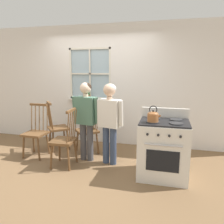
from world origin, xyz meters
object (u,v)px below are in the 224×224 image
object	(u,v)px
kettle	(153,116)
potted_plant	(88,95)
person_elderly_left	(86,114)
chair_near_wall	(64,141)
chair_center_cluster	(36,133)
chair_near_stove	(88,131)
person_teen_center	(110,116)
chair_by_window	(57,128)
stove	(163,149)

from	to	relation	value
kettle	potted_plant	size ratio (longest dim) A/B	0.87
person_elderly_left	kettle	distance (m)	1.34
chair_near_wall	chair_center_cluster	bearing A→B (deg)	-113.54
chair_near_stove	person_elderly_left	world-z (taller)	person_elderly_left
person_elderly_left	chair_near_wall	bearing A→B (deg)	-120.49
person_teen_center	chair_by_window	bearing A→B (deg)	173.73
chair_near_stove	potted_plant	xyz separation A→B (m)	(-0.23, 0.64, 0.65)
person_teen_center	kettle	distance (m)	0.89
person_elderly_left	potted_plant	distance (m)	1.09
chair_near_stove	stove	bearing A→B (deg)	24.52
chair_near_wall	chair_by_window	bearing A→B (deg)	-147.29
chair_near_wall	chair_near_stove	distance (m)	0.74
person_teen_center	potted_plant	world-z (taller)	person_teen_center
kettle	stove	bearing A→B (deg)	37.27
person_teen_center	potted_plant	xyz separation A→B (m)	(-0.81, 1.06, 0.22)
chair_by_window	chair_near_stove	xyz separation A→B (m)	(0.72, -0.03, 0.00)
kettle	person_elderly_left	bearing A→B (deg)	160.57
stove	potted_plant	world-z (taller)	potted_plant
chair_center_cluster	person_elderly_left	bearing A→B (deg)	5.08
person_elderly_left	stove	xyz separation A→B (m)	(1.43, -0.31, -0.43)
chair_by_window	person_teen_center	bearing A→B (deg)	-149.18
chair_by_window	chair_near_wall	bearing A→B (deg)	175.94
potted_plant	kettle	bearing A→B (deg)	-42.40
chair_center_cluster	chair_near_stove	world-z (taller)	same
person_elderly_left	kettle	size ratio (longest dim) A/B	6.02
chair_center_cluster	potted_plant	size ratio (longest dim) A/B	3.69
chair_near_wall	kettle	distance (m)	1.64
chair_by_window	kettle	xyz separation A→B (m)	(2.08, -0.85, 0.55)
person_teen_center	stove	distance (m)	1.09
chair_by_window	potted_plant	size ratio (longest dim) A/B	3.69
stove	chair_near_stove	bearing A→B (deg)	155.93
person_teen_center	stove	bearing A→B (deg)	-2.29
chair_near_stove	kettle	size ratio (longest dim) A/B	4.24
chair_near_stove	stove	xyz separation A→B (m)	(1.54, -0.69, 0.00)
chair_by_window	person_elderly_left	size ratio (longest dim) A/B	0.70
chair_center_cluster	chair_by_window	bearing A→B (deg)	66.57
person_elderly_left	chair_near_stove	bearing A→B (deg)	115.29
chair_by_window	chair_near_stove	world-z (taller)	same
chair_near_stove	potted_plant	distance (m)	0.94
stove	chair_near_wall	bearing A→B (deg)	-178.80
person_elderly_left	potted_plant	xyz separation A→B (m)	(-0.34, 1.01, 0.23)
kettle	potted_plant	distance (m)	2.16
chair_near_wall	person_elderly_left	world-z (taller)	person_elderly_left
chair_near_wall	potted_plant	xyz separation A→B (m)	(-0.06, 1.36, 0.65)
potted_plant	person_teen_center	bearing A→B (deg)	-52.78
chair_by_window	stove	bearing A→B (deg)	-147.50
kettle	potted_plant	bearing A→B (deg)	137.60
person_elderly_left	person_teen_center	distance (m)	0.47
chair_by_window	kettle	world-z (taller)	kettle
chair_by_window	stove	size ratio (longest dim) A/B	0.97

